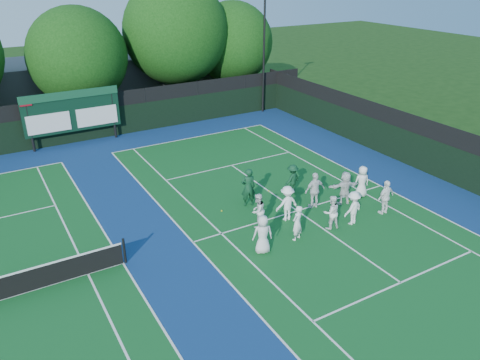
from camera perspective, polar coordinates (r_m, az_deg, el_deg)
ground at (r=21.86m, az=8.55°, el=-4.85°), size 120.00×120.00×0.00m
court_apron at (r=19.92m, az=-7.12°, el=-7.95°), size 34.00×32.00×0.01m
near_court at (r=22.53m, az=6.99°, el=-3.75°), size 11.05×23.85×0.01m
back_fence at (r=32.58m, az=-18.02°, el=6.95°), size 34.00×0.08×3.00m
divider_fence_right at (r=27.97m, az=22.11°, el=3.41°), size 0.08×32.00×3.00m
scoreboard at (r=31.78m, az=-19.81°, el=7.83°), size 6.00×0.21×3.55m
clubhouse at (r=40.85m, az=-15.34°, el=11.71°), size 18.00×6.00×4.00m
light_pole_right at (r=36.41m, az=2.99°, el=17.89°), size 1.20×0.30×10.12m
tree_c at (r=35.38m, az=-18.93°, el=13.80°), size 6.81×6.81×8.28m
tree_d at (r=37.38m, az=-7.66°, el=17.21°), size 7.89×7.89×10.01m
tree_e at (r=39.70m, az=-0.75°, el=16.23°), size 6.47×6.47×8.14m
tennis_ball_1 at (r=24.28m, az=3.52°, el=-1.32°), size 0.07×0.07×0.07m
tennis_ball_3 at (r=22.33m, az=-2.24°, el=-3.78°), size 0.07×0.07×0.07m
tennis_ball_4 at (r=23.31m, az=5.83°, el=-2.59°), size 0.07×0.07×0.07m
tennis_ball_5 at (r=23.85m, az=13.11°, el=-2.49°), size 0.07×0.07×0.07m
player_front_0 at (r=18.96m, az=2.79°, el=-6.63°), size 0.95×0.77×1.68m
player_front_1 at (r=19.94m, az=6.99°, el=-5.22°), size 0.68×0.56×1.60m
player_front_2 at (r=21.00m, az=11.07°, el=-3.89°), size 0.87×0.73×1.60m
player_front_3 at (r=21.56m, az=13.61°, el=-3.34°), size 1.12×0.77×1.60m
player_front_4 at (r=22.82m, az=17.33°, el=-2.01°), size 1.02×0.49×1.70m
player_back_0 at (r=20.76m, az=2.17°, el=-3.74°), size 0.96×0.88×1.60m
player_back_1 at (r=21.37m, az=5.74°, el=-2.84°), size 1.11×0.67×1.68m
player_back_2 at (r=22.59m, az=9.10°, el=-1.24°), size 1.10×0.53×1.82m
player_back_3 at (r=23.25m, az=12.65°, el=-0.94°), size 1.65×0.87×1.70m
player_back_4 at (r=24.18m, az=14.63°, el=-0.19°), size 0.91×0.71×1.64m
coach_left at (r=22.45m, az=1.01°, el=-0.90°), size 0.80×0.62×1.95m
coach_right at (r=23.89m, az=6.39°, el=0.10°), size 1.12×0.81×1.56m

